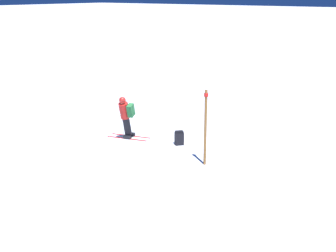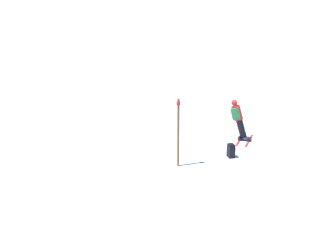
# 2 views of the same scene
# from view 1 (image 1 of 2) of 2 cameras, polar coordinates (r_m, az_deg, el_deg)

# --- Properties ---
(ground_plane) EXTENTS (300.00, 300.00, 0.00)m
(ground_plane) POSITION_cam_1_polar(r_m,az_deg,el_deg) (17.86, -3.06, -0.78)
(ground_plane) COLOR white
(skier) EXTENTS (1.24, 1.64, 1.67)m
(skier) POSITION_cam_1_polar(r_m,az_deg,el_deg) (16.77, -5.15, 1.27)
(skier) COLOR red
(skier) RESTS_ON ground
(spare_backpack) EXTENTS (0.37, 0.36, 0.50)m
(spare_backpack) POSITION_cam_1_polar(r_m,az_deg,el_deg) (16.34, 1.37, -1.48)
(spare_backpack) COLOR black
(spare_backpack) RESTS_ON ground
(trail_marker) EXTENTS (0.13, 0.13, 2.36)m
(trail_marker) POSITION_cam_1_polar(r_m,az_deg,el_deg) (14.23, 4.59, 0.15)
(trail_marker) COLOR brown
(trail_marker) RESTS_ON ground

